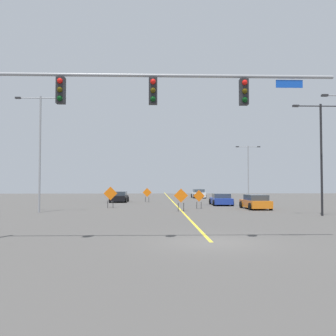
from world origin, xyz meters
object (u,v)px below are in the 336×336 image
(construction_sign_left_shoulder, at_px, (199,197))
(car_blue_approaching, at_px, (221,200))
(car_orange_distant, at_px, (255,202))
(construction_sign_right_lane, at_px, (181,197))
(car_white_far, at_px, (198,194))
(car_black_near, at_px, (119,197))
(street_lamp_far_right, at_px, (40,144))
(traffic_signal_assembly, at_px, (102,103))
(street_lamp_far_left, at_px, (248,167))
(construction_sign_left_lane, at_px, (147,193))
(construction_sign_median_far, at_px, (110,194))
(street_lamp_mid_left, at_px, (321,149))

(construction_sign_left_shoulder, xyz_separation_m, car_blue_approaching, (3.01, 5.57, -0.48))
(car_orange_distant, xyz_separation_m, car_blue_approaching, (-2.07, 6.22, -0.04))
(construction_sign_right_lane, relative_size, car_white_far, 0.46)
(construction_sign_right_lane, height_order, car_black_near, construction_sign_right_lane)
(car_orange_distant, height_order, car_black_near, car_black_near)
(construction_sign_right_lane, bearing_deg, street_lamp_far_right, -175.32)
(traffic_signal_assembly, bearing_deg, car_white_far, 78.66)
(car_blue_approaching, bearing_deg, street_lamp_far_left, 65.57)
(traffic_signal_assembly, relative_size, car_orange_distant, 3.40)
(car_orange_distant, relative_size, car_black_near, 0.97)
(construction_sign_left_lane, xyz_separation_m, construction_sign_right_lane, (3.16, -15.40, 0.11))
(construction_sign_right_lane, bearing_deg, construction_sign_left_shoulder, 58.67)
(street_lamp_far_left, relative_size, car_black_near, 1.73)
(street_lamp_far_right, height_order, car_black_near, street_lamp_far_right)
(street_lamp_far_left, relative_size, construction_sign_left_lane, 4.44)
(street_lamp_far_left, distance_m, construction_sign_right_lane, 25.85)
(street_lamp_far_right, height_order, car_blue_approaching, street_lamp_far_right)
(construction_sign_left_shoulder, bearing_deg, construction_sign_median_far, 169.01)
(construction_sign_right_lane, bearing_deg, car_blue_approaching, 60.54)
(construction_sign_left_lane, distance_m, car_white_far, 14.65)
(street_lamp_mid_left, bearing_deg, car_white_far, 99.12)
(street_lamp_mid_left, distance_m, construction_sign_left_shoulder, 11.85)
(construction_sign_left_shoulder, distance_m, construction_sign_right_lane, 3.60)
(street_lamp_far_right, bearing_deg, car_black_near, 73.58)
(street_lamp_far_left, xyz_separation_m, construction_sign_right_lane, (-11.38, -22.95, -3.44))
(car_white_far, height_order, car_blue_approaching, car_white_far)
(construction_sign_median_far, xyz_separation_m, construction_sign_left_shoulder, (8.31, -1.61, -0.20))
(street_lamp_far_left, bearing_deg, car_orange_distant, -102.18)
(street_lamp_far_right, distance_m, car_orange_distant, 19.38)
(traffic_signal_assembly, height_order, street_lamp_mid_left, street_lamp_mid_left)
(construction_sign_median_far, distance_m, car_orange_distant, 13.60)
(street_lamp_mid_left, height_order, car_orange_distant, street_lamp_mid_left)
(street_lamp_far_left, height_order, car_orange_distant, street_lamp_far_left)
(construction_sign_left_shoulder, relative_size, car_orange_distant, 0.39)
(street_lamp_far_right, distance_m, construction_sign_right_lane, 12.31)
(construction_sign_left_shoulder, distance_m, car_orange_distant, 5.14)
(street_lamp_mid_left, bearing_deg, construction_sign_left_shoulder, 135.49)
(car_blue_approaching, bearing_deg, street_lamp_far_right, -149.65)
(street_lamp_far_right, relative_size, car_black_near, 2.09)
(construction_sign_median_far, bearing_deg, car_white_far, 64.34)
(traffic_signal_assembly, relative_size, car_blue_approaching, 3.34)
(street_lamp_far_right, xyz_separation_m, car_orange_distant, (18.44, 3.37, -4.90))
(construction_sign_right_lane, bearing_deg, street_lamp_mid_left, -25.92)
(street_lamp_far_left, xyz_separation_m, construction_sign_left_shoulder, (-9.51, -19.87, -3.57))
(street_lamp_far_left, distance_m, construction_sign_left_lane, 16.77)
(car_black_near, bearing_deg, car_orange_distant, -44.14)
(car_white_far, bearing_deg, street_lamp_far_right, -119.33)
(traffic_signal_assembly, xyz_separation_m, street_lamp_far_left, (15.66, 39.71, -0.91))
(construction_sign_left_shoulder, height_order, construction_sign_left_lane, construction_sign_left_lane)
(street_lamp_far_right, xyz_separation_m, car_blue_approaching, (16.37, 9.59, -4.94))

